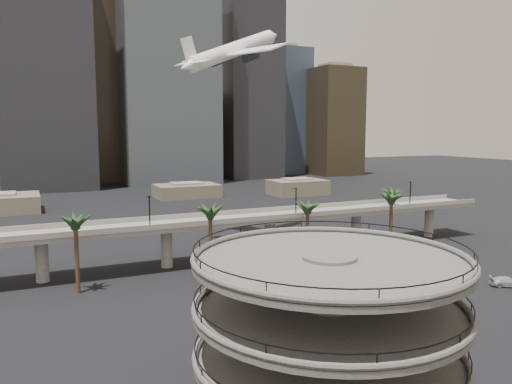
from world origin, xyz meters
name	(u,v)px	position (x,y,z in m)	size (l,w,h in m)	color
parking_ramp	(328,332)	(-13.00, -4.00, 9.84)	(22.20, 22.20, 17.35)	#4A4845
overpass	(220,225)	(0.00, 55.00, 7.34)	(130.00, 9.30, 14.70)	slate
palm_trees	(290,207)	(11.58, 47.18, 11.30)	(76.40, 18.40, 14.00)	#4A331F
low_buildings	(153,194)	(6.89, 142.30, 2.86)	(135.00, 27.50, 6.80)	brown
skyline	(132,87)	(15.11, 217.08, 47.32)	(269.00, 86.00, 129.31)	gray
airborne_jet	(233,51)	(9.56, 71.15, 44.08)	(30.64, 28.52, 14.11)	white
car_a	(256,340)	(-10.20, 16.20, 0.67)	(1.58, 3.92, 1.33)	maroon
car_b	(340,294)	(8.78, 25.78, 0.84)	(1.77, 5.08, 1.67)	black
car_c	(508,282)	(37.97, 19.11, 0.81)	(2.28, 5.60, 1.63)	#B1B2AE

